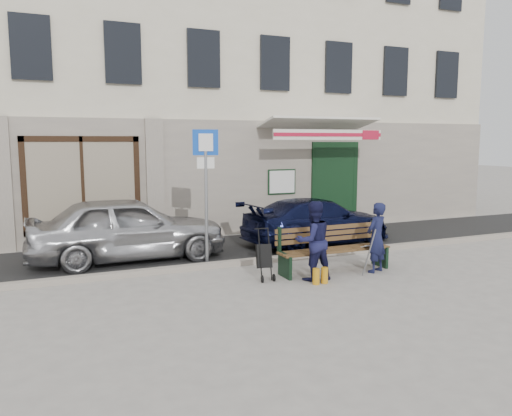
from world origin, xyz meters
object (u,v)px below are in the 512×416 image
woman (313,241)px  stroller (264,257)px  parking_sign (206,174)px  bench (332,249)px  car_silver (128,228)px  car_navy (317,221)px  man (376,237)px

woman → stroller: 0.98m
parking_sign → stroller: (0.66, -1.53, -1.51)m
woman → bench: bearing=-152.3°
bench → parking_sign: bearing=144.5°
bench → car_silver: bearing=144.3°
woman → stroller: woman is taller
bench → woman: size_ratio=1.59×
car_navy → woman: (-1.80, -2.95, 0.17)m
bench → stroller: size_ratio=2.45×
car_navy → stroller: size_ratio=4.13×
parking_sign → car_silver: bearing=158.8°
parking_sign → man: parking_sign is taller
car_silver → car_navy: car_silver is taller
parking_sign → man: 3.73m
bench → man: 0.91m
car_navy → man: 2.97m
car_navy → bench: 2.83m
parking_sign → stroller: parking_sign is taller
car_silver → stroller: (2.13, -2.60, -0.29)m
man → bench: bearing=-47.8°
car_navy → stroller: 3.69m
car_silver → man: 5.34m
car_navy → woman: size_ratio=2.67×
car_silver → parking_sign: bearing=-126.4°
stroller → man: bearing=0.5°
woman → parking_sign: bearing=-53.2°
car_navy → bench: car_navy is taller
bench → woman: woman is taller
car_navy → man: size_ratio=2.86×
stroller → car_navy: bearing=54.0°
bench → car_navy: bearing=66.2°
car_navy → bench: size_ratio=1.69×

